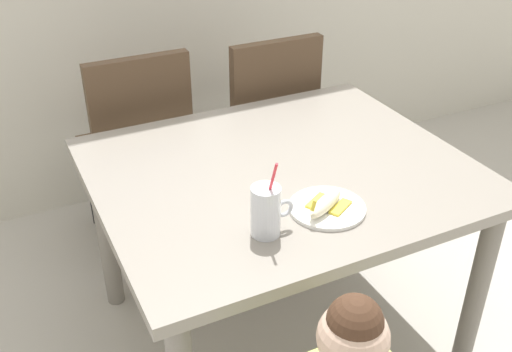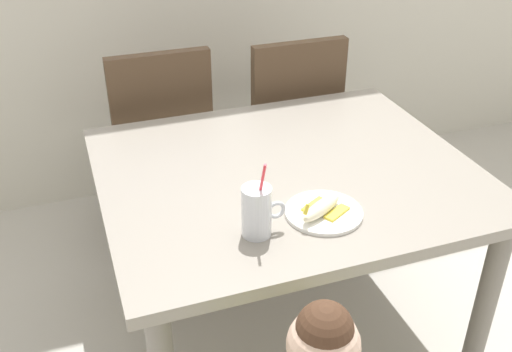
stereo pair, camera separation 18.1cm
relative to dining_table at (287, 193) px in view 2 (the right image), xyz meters
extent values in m
plane|color=#B7B2A8|center=(0.00, 0.00, -0.64)|extent=(24.00, 24.00, 0.00)
cube|color=gray|center=(0.00, 0.00, 0.08)|extent=(1.23, 1.05, 0.04)
cylinder|color=slate|center=(0.54, -0.45, -0.29)|extent=(0.07, 0.07, 0.70)
cylinder|color=slate|center=(-0.54, 0.45, -0.29)|extent=(0.07, 0.07, 0.70)
cylinder|color=slate|center=(0.54, 0.45, -0.29)|extent=(0.07, 0.07, 0.70)
cube|color=#4C3826|center=(-0.29, 0.86, -0.19)|extent=(0.44, 0.44, 0.06)
cube|color=#4C3826|center=(-0.29, 0.66, 0.08)|extent=(0.42, 0.05, 0.48)
cylinder|color=black|center=(-0.10, 1.05, -0.43)|extent=(0.04, 0.04, 0.42)
cylinder|color=black|center=(-0.48, 1.05, -0.43)|extent=(0.04, 0.04, 0.42)
cylinder|color=black|center=(-0.10, 0.67, -0.43)|extent=(0.04, 0.04, 0.42)
cylinder|color=black|center=(-0.48, 0.67, -0.43)|extent=(0.04, 0.04, 0.42)
cube|color=#4C3826|center=(0.29, 0.80, -0.19)|extent=(0.44, 0.44, 0.06)
cube|color=#4C3826|center=(0.29, 0.60, 0.08)|extent=(0.42, 0.05, 0.48)
cylinder|color=black|center=(0.48, 0.99, -0.43)|extent=(0.04, 0.04, 0.42)
cylinder|color=black|center=(0.10, 0.99, -0.43)|extent=(0.04, 0.04, 0.42)
cylinder|color=black|center=(0.48, 0.61, -0.43)|extent=(0.04, 0.04, 0.42)
cylinder|color=black|center=(0.10, 0.61, -0.43)|extent=(0.04, 0.04, 0.42)
sphere|color=beige|center=(-0.21, -0.73, 0.08)|extent=(0.17, 0.17, 0.17)
sphere|color=#472D1E|center=(-0.21, -0.73, 0.13)|extent=(0.13, 0.13, 0.13)
cylinder|color=silver|center=(-0.22, -0.31, 0.17)|extent=(0.08, 0.08, 0.15)
cylinder|color=beige|center=(-0.22, -0.31, 0.14)|extent=(0.07, 0.07, 0.08)
torus|color=silver|center=(-0.16, -0.31, 0.17)|extent=(0.06, 0.01, 0.06)
cylinder|color=#E5333F|center=(-0.21, -0.31, 0.24)|extent=(0.01, 0.08, 0.21)
cylinder|color=white|center=(0.00, -0.28, 0.10)|extent=(0.23, 0.23, 0.01)
ellipsoid|color=#F4EAC6|center=(-0.01, -0.29, 0.13)|extent=(0.17, 0.12, 0.04)
cube|color=yellow|center=(0.03, -0.31, 0.11)|extent=(0.09, 0.07, 0.01)
cube|color=yellow|center=(-0.02, -0.25, 0.11)|extent=(0.09, 0.07, 0.01)
cylinder|color=yellow|center=(-0.08, -0.33, 0.16)|extent=(0.03, 0.02, 0.03)
camera|label=1|loc=(-0.83, -1.51, 1.09)|focal=41.61mm
camera|label=2|loc=(-0.67, -1.58, 1.09)|focal=41.61mm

